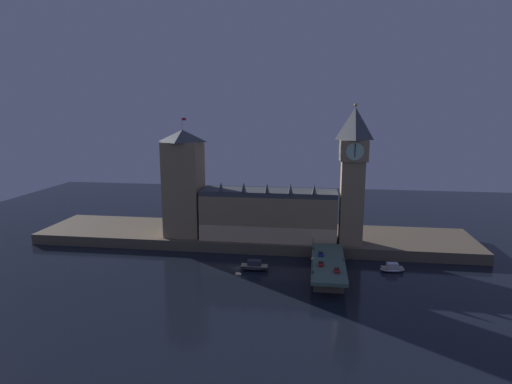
% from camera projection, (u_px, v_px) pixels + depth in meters
% --- Properties ---
extents(ground_plane, '(400.00, 400.00, 0.00)m').
position_uv_depth(ground_plane, '(238.00, 268.00, 184.47)').
color(ground_plane, black).
extents(embankment, '(220.00, 42.00, 5.12)m').
position_uv_depth(embankment, '(252.00, 236.00, 221.90)').
color(embankment, brown).
rests_on(embankment, ground_plane).
extents(parliament_hall, '(65.39, 17.40, 28.79)m').
position_uv_depth(parliament_hall, '(269.00, 214.00, 208.11)').
color(parliament_hall, '#9E845B').
rests_on(parliament_hall, embankment).
extents(clock_tower, '(12.87, 12.98, 65.00)m').
position_uv_depth(clock_tower, '(353.00, 171.00, 196.25)').
color(clock_tower, '#9E845B').
rests_on(clock_tower, embankment).
extents(victoria_tower, '(17.70, 17.70, 58.56)m').
position_uv_depth(victoria_tower, '(184.00, 183.00, 212.42)').
color(victoria_tower, '#9E845B').
rests_on(victoria_tower, embankment).
extents(bridge, '(13.37, 46.00, 7.03)m').
position_uv_depth(bridge, '(328.00, 266.00, 173.47)').
color(bridge, '#476656').
rests_on(bridge, ground_plane).
extents(car_northbound_lead, '(2.11, 4.32, 1.43)m').
position_uv_depth(car_northbound_lead, '(321.00, 254.00, 179.44)').
color(car_northbound_lead, navy).
rests_on(car_northbound_lead, bridge).
extents(car_northbound_trail, '(2.06, 4.50, 1.40)m').
position_uv_depth(car_northbound_trail, '(321.00, 263.00, 168.19)').
color(car_northbound_trail, red).
rests_on(car_northbound_trail, bridge).
extents(car_southbound_lead, '(1.96, 4.40, 1.43)m').
position_uv_depth(car_southbound_lead, '(337.00, 270.00, 161.34)').
color(car_southbound_lead, red).
rests_on(car_southbound_lead, bridge).
extents(pedestrian_near_rail, '(0.38, 0.38, 1.68)m').
position_uv_depth(pedestrian_near_rail, '(313.00, 271.00, 160.12)').
color(pedestrian_near_rail, black).
rests_on(pedestrian_near_rail, bridge).
extents(pedestrian_mid_walk, '(0.38, 0.38, 1.64)m').
position_uv_depth(pedestrian_mid_walk, '(343.00, 259.00, 172.83)').
color(pedestrian_mid_walk, black).
rests_on(pedestrian_mid_walk, bridge).
extents(pedestrian_far_rail, '(0.38, 0.38, 1.67)m').
position_uv_depth(pedestrian_far_rail, '(314.00, 248.00, 185.88)').
color(pedestrian_far_rail, black).
rests_on(pedestrian_far_rail, bridge).
extents(street_lamp_near, '(1.34, 0.60, 6.41)m').
position_uv_depth(street_lamp_near, '(312.00, 263.00, 158.82)').
color(street_lamp_near, '#2D3333').
rests_on(street_lamp_near, bridge).
extents(street_lamp_far, '(1.34, 0.60, 6.04)m').
position_uv_depth(street_lamp_far, '(313.00, 240.00, 187.49)').
color(street_lamp_far, '#2D3333').
rests_on(street_lamp_far, bridge).
extents(boat_upstream, '(12.82, 4.94, 4.36)m').
position_uv_depth(boat_upstream, '(254.00, 266.00, 181.91)').
color(boat_upstream, '#28282D').
rests_on(boat_upstream, ground_plane).
extents(boat_downstream, '(10.70, 5.63, 3.67)m').
position_uv_depth(boat_downstream, '(392.00, 268.00, 180.47)').
color(boat_downstream, white).
rests_on(boat_downstream, ground_plane).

